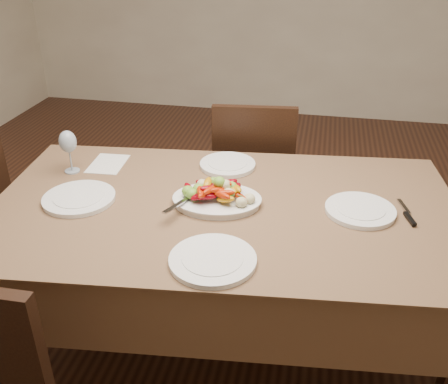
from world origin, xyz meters
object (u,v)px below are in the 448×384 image
wine_glass (69,150)px  serving_platter (217,201)px  chair_far (254,176)px  plate_left (79,198)px  plate_right (360,210)px  plate_far (228,165)px  dining_table (224,282)px  plate_near (213,260)px

wine_glass → serving_platter: bearing=-12.6°
chair_far → wine_glass: wine_glass is taller
plate_left → plate_right: 1.10m
plate_far → plate_right: bearing=-27.1°
plate_far → wine_glass: bearing=-164.3°
plate_far → wine_glass: 0.70m
serving_platter → plate_left: serving_platter is taller
plate_left → plate_far: size_ratio=1.14×
plate_right → plate_far: (-0.58, 0.29, 0.00)m
dining_table → wine_glass: bearing=167.3°
chair_far → wine_glass: 1.06m
chair_far → serving_platter: size_ratio=2.82×
dining_table → serving_platter: size_ratio=5.45×
dining_table → plate_far: bearing=98.9°
serving_platter → plate_near: size_ratio=1.17×
serving_platter → wine_glass: bearing=167.4°
dining_table → wine_glass: (-0.72, 0.16, 0.48)m
serving_platter → plate_near: 0.38m
serving_platter → chair_far: bearing=87.8°
serving_platter → plate_left: 0.55m
dining_table → plate_near: bearing=-84.2°
chair_far → plate_near: bearing=85.4°
dining_table → plate_right: (0.52, 0.06, 0.39)m
plate_left → chair_far: bearing=57.5°
plate_right → serving_platter: bearing=-175.1°
chair_far → plate_right: 0.98m
plate_right → plate_far: bearing=152.9°
chair_far → plate_right: bearing=117.5°
plate_near → wine_glass: 0.93m
plate_right → plate_left: bearing=-173.3°
chair_far → wine_glass: (-0.72, -0.67, 0.39)m
chair_far → plate_right: (0.52, -0.78, 0.29)m
chair_far → dining_table: bearing=83.6°
serving_platter → plate_right: serving_platter is taller
chair_far → plate_far: bearing=77.1°
plate_right → chair_far: bearing=123.8°
plate_near → wine_glass: (-0.76, 0.53, 0.09)m
plate_left → wine_glass: size_ratio=1.40×
plate_left → wine_glass: 0.29m
plate_left → plate_near: size_ratio=0.99×
dining_table → plate_far: plate_far is taller
chair_far → serving_platter: 0.88m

